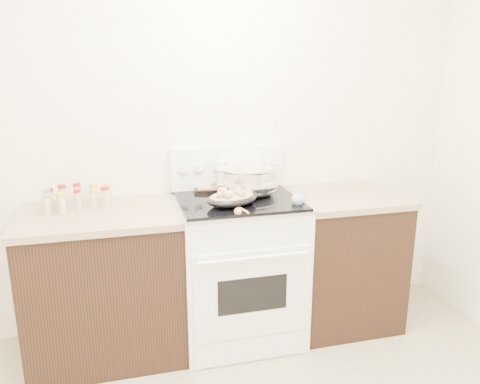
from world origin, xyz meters
name	(u,v)px	position (x,y,z in m)	size (l,w,h in m)	color
room_shell	(243,82)	(0.00, 0.00, 1.70)	(4.10, 3.60, 2.75)	white
counter_left	(106,284)	(-0.48, 1.43, 0.46)	(0.93, 0.67, 0.92)	black
counter_right	(340,258)	(1.08, 1.43, 0.46)	(0.73, 0.67, 0.92)	black
kitchen_range	(238,265)	(0.35, 1.42, 0.49)	(0.78, 0.73, 1.22)	white
mixing_bowl	(248,180)	(0.44, 1.52, 1.04)	(0.48, 0.48, 0.24)	silver
roasting_pan	(232,198)	(0.28, 1.29, 0.99)	(0.39, 0.33, 0.11)	black
baking_sheet	(227,185)	(0.34, 1.69, 0.96)	(0.48, 0.38, 0.06)	black
wooden_spoon	(238,210)	(0.28, 1.16, 0.95)	(0.08, 0.27, 0.04)	tan
blue_ladle	(298,198)	(0.68, 1.23, 0.98)	(0.18, 0.23, 0.09)	#85B0C6
spice_jars	(74,198)	(-0.63, 1.57, 0.98)	(0.39, 0.24, 0.13)	#BFB28C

